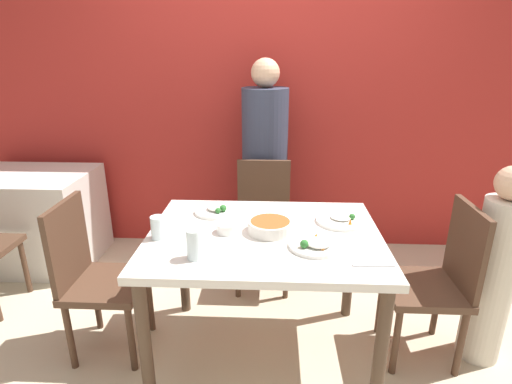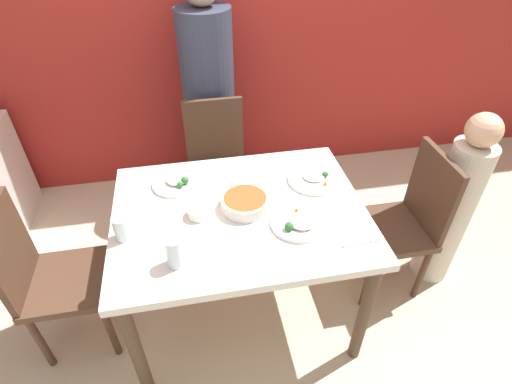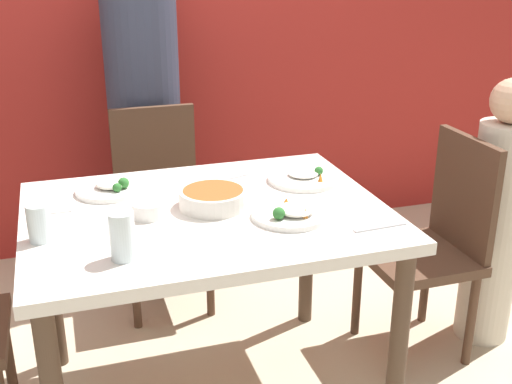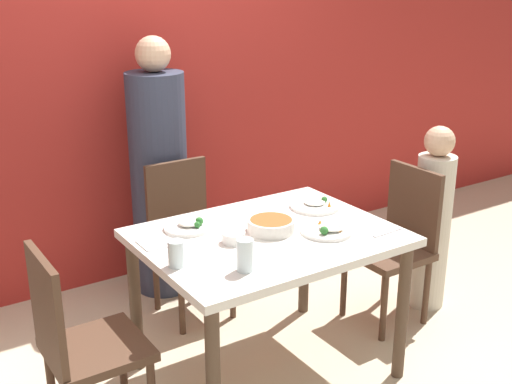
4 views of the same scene
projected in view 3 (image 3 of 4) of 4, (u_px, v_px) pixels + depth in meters
The scene contains 15 objects.
dining_table at pixel (207, 236), 2.14m from camera, with size 1.17×0.90×0.75m.
chair_adult_spot at pixel (161, 202), 2.90m from camera, with size 0.40×0.40×0.89m.
chair_child_spot at pixel (434, 241), 2.52m from camera, with size 0.40×0.40×0.89m.
person_adult at pixel (146, 130), 3.12m from camera, with size 0.35×0.35×1.58m.
person_child at pixel (495, 222), 2.59m from camera, with size 0.22×0.22×1.11m.
bowl_curry at pixel (213, 198), 2.12m from camera, with size 0.23×0.23×0.06m.
plate_rice_adult at pixel (304, 178), 2.36m from camera, with size 0.26×0.26×0.05m.
plate_rice_child at pixel (110, 188), 2.25m from camera, with size 0.23×0.23×0.06m.
plate_noodles at pixel (291, 213), 2.04m from camera, with size 0.24×0.24×0.06m.
bowl_rice_small at pixel (149, 209), 2.04m from camera, with size 0.11×0.11×0.05m.
glass_water_tall at pixel (39, 223), 1.87m from camera, with size 0.07×0.07×0.11m.
glass_water_short at pixel (122, 236), 1.76m from camera, with size 0.07×0.07×0.14m.
napkin_folded at pixel (49, 206), 2.13m from camera, with size 0.14×0.14×0.01m.
fork_steel at pixel (227, 179), 2.38m from camera, with size 0.18×0.08×0.01m.
spoon_steel at pixel (380, 227), 1.97m from camera, with size 0.18×0.03×0.01m.
Camera 3 is at (-0.44, -1.90, 1.57)m, focal length 45.00 mm.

